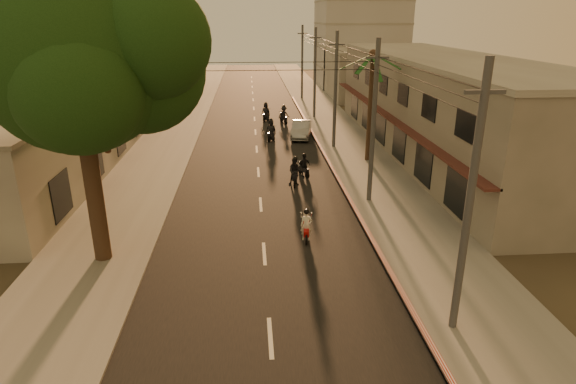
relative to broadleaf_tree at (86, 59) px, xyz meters
name	(u,v)px	position (x,y,z in m)	size (l,w,h in m)	color
ground	(266,277)	(6.61, -2.14, -8.48)	(160.00, 160.00, 0.00)	#383023
road	(257,149)	(6.61, 17.86, -8.47)	(10.00, 140.00, 0.02)	black
sidewalk_right	(349,147)	(14.11, 17.86, -8.42)	(5.00, 140.00, 0.12)	slate
sidewalk_left	(161,151)	(-0.89, 17.86, -8.42)	(5.00, 140.00, 0.12)	slate
curb_stripe	(330,165)	(11.71, 12.86, -8.38)	(0.20, 60.00, 0.20)	red
shophouse_row	(441,106)	(20.57, 15.86, -4.83)	(8.80, 34.20, 7.30)	gray
left_building	(39,139)	(-7.37, 11.86, -5.88)	(8.20, 24.20, 5.20)	#ABA89B
broadleaf_tree	(86,59)	(0.00, 0.00, 0.00)	(9.60, 8.70, 12.10)	black
palm_tree	(373,61)	(14.61, 13.86, -1.33)	(5.00, 5.00, 8.20)	black
utility_poles	(336,65)	(12.81, 17.86, -1.94)	(1.20, 48.26, 9.00)	#38383A
filler_right	(361,74)	(20.61, 42.86, -5.48)	(8.00, 14.00, 6.00)	#ABA89B
filler_left_near	(118,96)	(-7.39, 31.86, -6.28)	(8.00, 14.00, 4.40)	#ABA89B
filler_left_far	(150,66)	(-7.39, 49.86, -4.98)	(8.00, 14.00, 7.00)	#ABA89B
scooter_red	(306,226)	(8.65, 1.15, -7.78)	(0.67, 1.62, 1.59)	black
scooter_mid_a	(295,172)	(8.87, 9.12, -7.64)	(1.04, 1.88, 1.85)	black
scooter_mid_b	(304,166)	(9.61, 10.73, -7.75)	(1.11, 1.57, 1.59)	black
scooter_far_a	(271,131)	(7.90, 20.64, -7.60)	(1.22, 1.89, 1.93)	black
scooter_far_b	(284,115)	(9.47, 27.40, -7.63)	(1.48, 1.83, 1.85)	black
parked_car	(301,129)	(10.57, 21.49, -7.75)	(2.27, 4.58, 1.44)	gray
scooter_far_c	(266,112)	(7.77, 28.95, -7.62)	(1.21, 1.84, 1.88)	black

